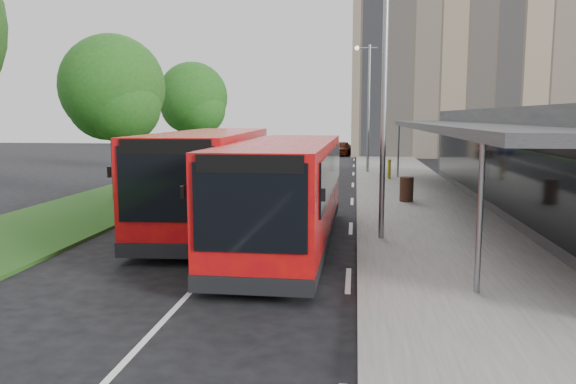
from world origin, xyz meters
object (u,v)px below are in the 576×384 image
tree_far (193,102)px  car_near (341,148)px  lamp_post_near (381,80)px  litter_bin (407,189)px  car_far (309,146)px  tree_mid (113,94)px  bollard (389,169)px  lamp_post_far (367,100)px  bus_main (287,193)px  bus_second (212,177)px

tree_far → car_near: size_ratio=1.77×
lamp_post_near → car_near: 37.67m
litter_bin → car_far: bearing=101.5°
tree_mid → tree_far: 12.00m
litter_bin → bollard: bollard is taller
tree_mid → bollard: size_ratio=6.51×
lamp_post_far → bollard: 5.78m
bus_main → car_near: (0.57, 38.09, -0.85)m
tree_mid → car_near: size_ratio=1.78×
lamp_post_far → car_far: 22.17m
lamp_post_near → bus_second: size_ratio=0.70×
tree_far → litter_bin: 17.64m
lamp_post_near → bus_main: (-2.63, -0.69, -3.18)m
bus_main → bus_second: 4.05m
bus_second → litter_bin: 8.77m
lamp_post_near → car_far: 41.66m
lamp_post_far → bus_second: 18.97m
bus_main → car_far: (-2.79, 41.80, -0.90)m
lamp_post_far → bollard: bearing=-72.8°
bus_main → bollard: bus_main is taller
tree_far → bus_second: tree_far is taller
bus_main → litter_bin: (4.08, 8.03, -0.87)m
tree_far → bus_main: bearing=-66.7°
tree_far → bus_second: 18.08m
lamp_post_near → litter_bin: size_ratio=7.77×
bollard → bus_main: bearing=-103.0°
bus_main → litter_bin: 9.05m
lamp_post_near → lamp_post_far: 20.00m
lamp_post_far → bus_second: bearing=-107.2°
tree_far → bollard: 13.31m
bollard → car_far: car_far is taller
bollard → car_far: size_ratio=0.29×
bus_second → bollard: bus_second is taller
lamp_post_far → car_near: 17.97m
lamp_post_far → tree_far: bearing=-175.1°
lamp_post_near → litter_bin: bearing=78.8°
lamp_post_near → bollard: (1.23, 16.02, -4.02)m
tree_far → bus_main: size_ratio=0.67×
bus_second → car_near: size_ratio=2.82×
tree_far → car_far: 23.12m
lamp_post_far → litter_bin: 13.37m
tree_mid → bus_second: 8.04m
tree_mid → tree_far: tree_mid is taller
lamp_post_far → lamp_post_near: bearing=-90.0°
tree_mid → litter_bin: (12.58, 0.29, -3.97)m
lamp_post_near → lamp_post_far: bearing=90.0°
lamp_post_far → tree_mid: bearing=-130.7°
car_far → bus_main: bearing=-101.7°
lamp_post_near → car_near: bearing=93.1°
litter_bin → car_near: size_ratio=0.26×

